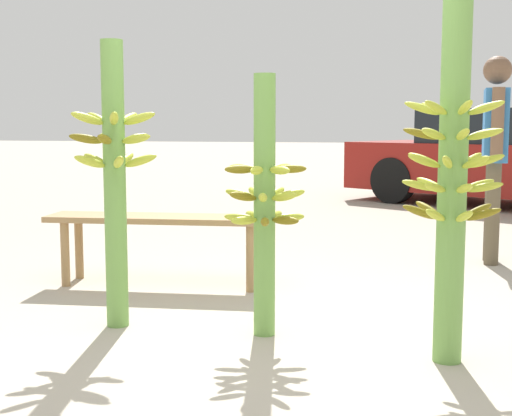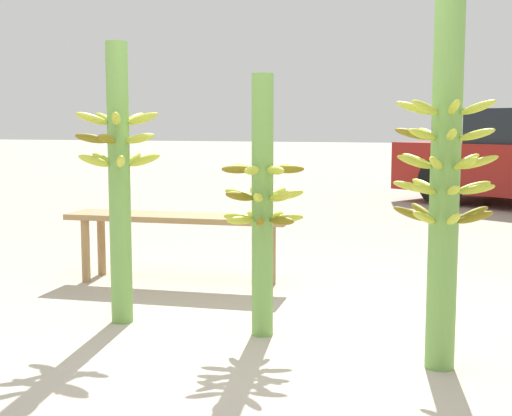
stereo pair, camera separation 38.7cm
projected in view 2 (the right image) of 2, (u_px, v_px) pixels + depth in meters
The scene contains 5 objects.
ground_plane at pixel (251, 356), 3.48m from camera, with size 80.00×80.00×0.00m, color #A89E8C.
banana_stalk_left at pixel (119, 176), 4.00m from camera, with size 0.47×0.48×1.58m.
banana_stalk_center at pixel (262, 203), 3.76m from camera, with size 0.45×0.44×1.39m.
banana_stalk_right at pixel (445, 181), 3.23m from camera, with size 0.47×0.47×1.71m.
market_bench at pixel (178, 225), 5.05m from camera, with size 1.62×0.50×0.49m.
Camera 2 is at (1.11, -3.18, 1.13)m, focal length 50.00 mm.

